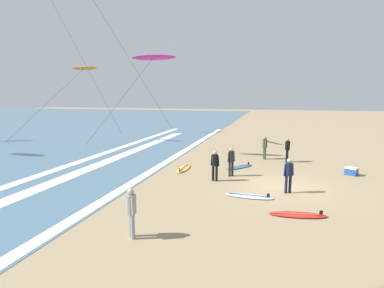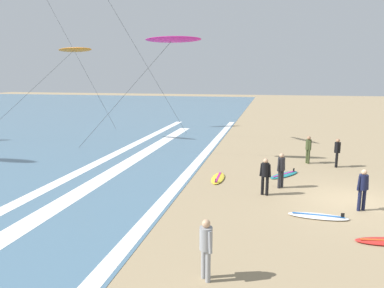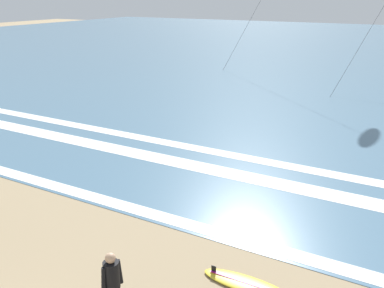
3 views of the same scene
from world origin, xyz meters
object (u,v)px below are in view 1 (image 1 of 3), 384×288
Objects in this scene: surfer_left_far at (289,173)px; surfboard_foreground_flat at (184,169)px; surfer_mid_group at (131,208)px; kite_orange_distant_high at (84,69)px; surfer_background_far at (265,146)px; surfer_right_near at (287,148)px; surfboard_right_spare at (239,167)px; surfboard_near_water at (298,215)px; kite_magenta_far_left at (153,58)px; cooler_box at (351,171)px; surfboard_left_pile at (249,196)px; surfer_foreground_main at (215,163)px; surfer_left_near at (231,159)px.

surfer_left_far is 6.67m from surfboard_foreground_flat.
surfer_mid_group is at bearing 140.22° from surfer_left_far.
kite_orange_distant_high is (17.04, 13.13, 5.90)m from surfer_mid_group.
surfer_right_near is at bearing -110.12° from surfer_background_far.
surfer_mid_group is at bearing 158.03° from surfer_right_near.
surfboard_right_spare and surfboard_near_water have the same top height.
kite_magenta_far_left is (8.81, 9.27, 6.91)m from surfboard_near_water.
surfer_mid_group is at bearing 140.03° from cooler_box.
surfboard_foreground_flat is at bearing 46.21° from surfboard_left_pile.
surfer_mid_group is 10.47m from surfboard_right_spare.
surfboard_left_pile is 0.23× the size of kite_orange_distant_high.
surfer_right_near is 0.75× the size of surfboard_left_pile.
surfer_right_near is 1.00× the size of surfer_foreground_main.
cooler_box is (3.16, -7.16, -0.74)m from surfer_foreground_main.
surfer_mid_group is 14.03m from kite_magenta_far_left.
surfboard_foreground_flat is at bearing -123.93° from kite_orange_distant_high.
surfboard_foreground_flat is 0.23× the size of kite_orange_distant_high.
surfboard_right_spare is at bearing 10.83° from surfboard_left_pile.
surfer_foreground_main is 0.17× the size of kite_magenta_far_left.
surfer_left_far is 0.79× the size of surfboard_right_spare.
surfer_background_far is 6.65m from surfer_foreground_main.
surfboard_near_water is (-9.43, -0.07, -0.91)m from surfer_right_near.
surfboard_right_spare is 0.94× the size of surfboard_near_water.
surfer_left_near is 1.00× the size of surfer_left_far.
surfer_right_near is 0.76× the size of surfboard_foreground_flat.
surfer_right_near is at bearing -103.65° from kite_orange_distant_high.
surfer_left_near is at bearing 107.05° from cooler_box.
surfboard_right_spare is 0.22× the size of kite_orange_distant_high.
surfer_mid_group is 1.00× the size of surfer_foreground_main.
kite_magenta_far_left reaches higher than surfer_background_far.
kite_magenta_far_left is at bearing 98.56° from surfer_background_far.
surfboard_near_water is (-5.69, -6.15, 0.00)m from surfboard_foreground_flat.
surfer_mid_group and surfer_foreground_main have the same top height.
surfboard_near_water is (-7.00, -2.95, 0.00)m from surfboard_right_spare.
surfer_mid_group reaches higher than surfboard_near_water.
surfer_left_far reaches higher than surfboard_right_spare.
surfer_left_far is 2.85m from surfboard_near_water.
surfboard_foreground_flat is 8.20m from kite_magenta_far_left.
surfboard_foreground_flat is at bearing 49.52° from surfer_foreground_main.
surfboard_near_water is at bearing -174.48° from surfer_left_far.
surfer_right_near is at bearing -34.57° from surfer_left_near.
surfer_left_near is 0.17× the size of kite_magenta_far_left.
surfer_left_near is 5.92m from surfboard_near_water.
surfer_left_far is at bearing -106.16° from surfer_foreground_main.
surfer_right_near is 1.00× the size of surfer_left_near.
cooler_box is (1.99, -6.48, -0.74)m from surfer_left_near.
surfer_left_far is 22.01m from kite_orange_distant_high.
surfboard_foreground_flat is at bearing 97.26° from cooler_box.
kite_magenta_far_left is (5.07, 5.41, 6.00)m from surfer_foreground_main.
surfboard_left_pile is (-2.10, -1.94, -0.91)m from surfer_foreground_main.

